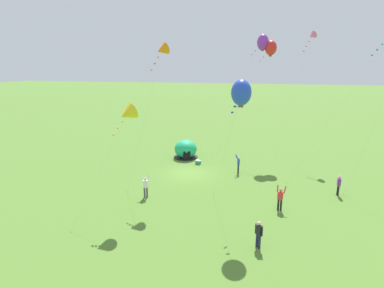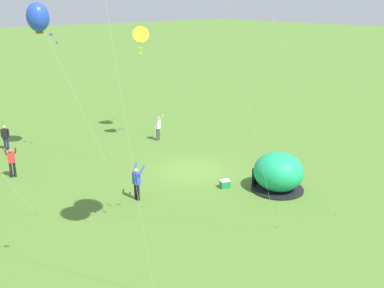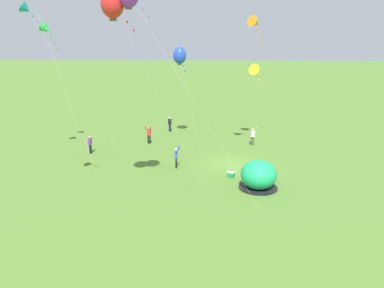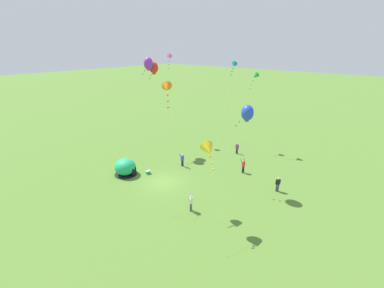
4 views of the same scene
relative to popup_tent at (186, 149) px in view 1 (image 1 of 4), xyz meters
name	(u,v)px [view 1 (image 1 of 4)]	position (x,y,z in m)	size (l,w,h in m)	color
ground_plane	(189,173)	(5.06, 1.62, -1.00)	(300.00, 300.00, 0.00)	#517A2D
popup_tent	(186,149)	(0.00, 0.00, 0.00)	(2.81, 2.81, 2.10)	#1EAD6B
cooler_box	(198,162)	(2.07, 1.92, -0.78)	(0.53, 0.63, 0.44)	#1E8C4C
person_with_toddler	(259,233)	(16.44, 8.58, -0.03)	(0.43, 0.46, 1.72)	#1E2347
person_center_field	(238,164)	(3.94, 6.42, 0.00)	(0.68, 0.51, 1.89)	black
person_arms_raised	(146,186)	(11.35, -0.52, 0.00)	(0.59, 0.70, 1.89)	#4C4C51
person_flying_kite	(280,198)	(11.21, 10.07, 0.00)	(0.57, 0.70, 1.89)	black
person_far_back	(339,184)	(7.37, 14.95, -0.03)	(0.59, 0.26, 1.72)	black
kite_blue	(241,93)	(12.81, 6.99, 7.81)	(3.91, 2.86, 9.66)	silver
kite_yellow	(127,114)	(13.52, -0.77, 6.26)	(4.88, 3.41, 7.99)	silver
kite_red	(271,48)	(-3.78, 9.00, 11.38)	(1.81, 6.29, 13.20)	silver
kite_purple	(263,42)	(-3.84, 8.08, 11.99)	(1.30, 8.53, 13.89)	silver
kite_orange	(162,50)	(8.01, 0.04, 10.73)	(3.54, 3.27, 12.36)	silver
kite_pink	(312,36)	(-4.95, 13.40, 12.68)	(2.70, 3.64, 14.22)	silver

